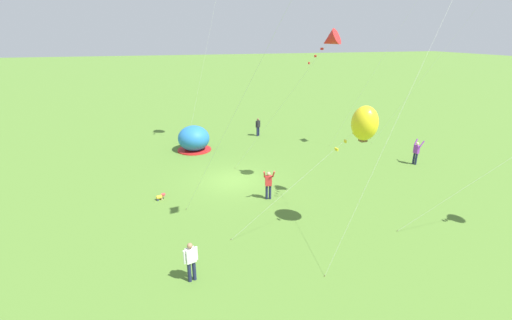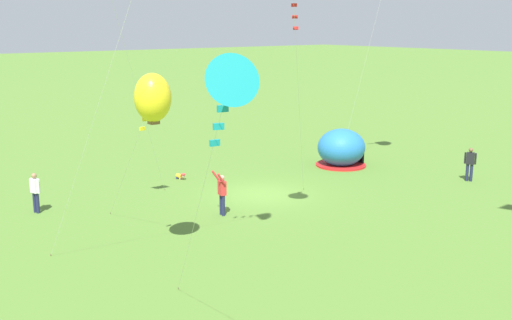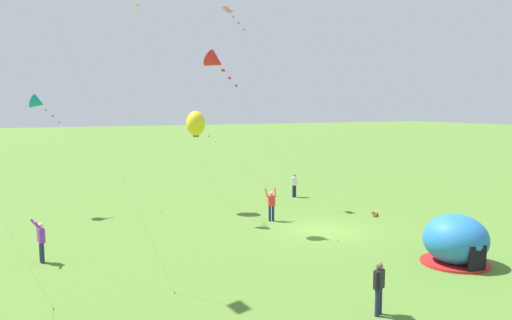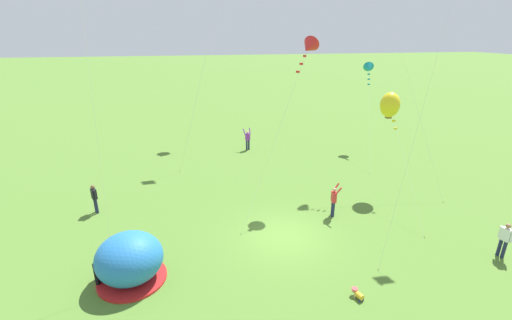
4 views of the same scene
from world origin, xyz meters
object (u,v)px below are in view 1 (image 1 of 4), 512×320
(toddler_crawling, at_px, (161,197))
(person_flying_kite, at_px, (416,152))
(person_strolling, at_px, (258,126))
(kite_yellow, at_px, (365,123))
(person_center_field, at_px, (191,260))
(kite_red, at_px, (330,40))
(popup_tent, at_px, (194,139))
(person_arms_raised, at_px, (269,184))

(toddler_crawling, height_order, person_flying_kite, person_flying_kite)
(person_strolling, xyz_separation_m, kite_yellow, (17.66, -0.20, 4.56))
(person_center_field, height_order, kite_yellow, kite_yellow)
(kite_red, bearing_deg, popup_tent, -144.94)
(popup_tent, xyz_separation_m, person_center_field, (16.38, -1.85, -0.03))
(person_flying_kite, bearing_deg, person_strolling, -138.67)
(person_strolling, bearing_deg, popup_tent, -67.03)
(person_center_field, bearing_deg, popup_tent, 173.56)
(person_center_field, bearing_deg, person_arms_raised, 139.71)
(popup_tent, xyz_separation_m, toddler_crawling, (8.70, -2.92, -0.82))
(popup_tent, distance_m, person_arms_raised, 10.87)
(kite_red, bearing_deg, kite_yellow, -7.73)
(person_strolling, xyz_separation_m, kite_red, (12.47, 0.50, 7.94))
(kite_yellow, bearing_deg, toddler_crawling, -124.60)
(kite_yellow, bearing_deg, kite_red, 172.27)
(person_flying_kite, relative_size, person_arms_raised, 1.00)
(toddler_crawling, relative_size, kite_yellow, 0.08)
(toddler_crawling, height_order, person_arms_raised, person_arms_raised)
(person_flying_kite, distance_m, person_strolling, 14.01)
(person_flying_kite, distance_m, person_arms_raised, 12.63)
(popup_tent, distance_m, kite_red, 14.32)
(person_strolling, bearing_deg, person_flying_kite, 41.33)
(kite_yellow, bearing_deg, person_strolling, 179.34)
(toddler_crawling, xyz_separation_m, kite_yellow, (6.26, 9.08, 5.35))
(person_arms_raised, relative_size, kite_yellow, 0.29)
(person_strolling, bearing_deg, kite_red, 2.30)
(popup_tent, xyz_separation_m, kite_yellow, (14.96, 6.16, 4.53))
(person_center_field, height_order, person_strolling, same)
(toddler_crawling, height_order, person_strolling, person_strolling)
(person_center_field, height_order, kite_red, kite_red)
(person_flying_kite, bearing_deg, kite_yellow, -52.96)
(popup_tent, height_order, person_flying_kite, popup_tent)
(person_flying_kite, distance_m, person_center_field, 19.44)
(popup_tent, relative_size, person_strolling, 1.63)
(person_center_field, bearing_deg, kite_red, 127.15)
(person_arms_raised, relative_size, person_center_field, 1.10)
(toddler_crawling, xyz_separation_m, person_center_field, (7.68, 1.07, 0.79))
(person_flying_kite, height_order, kite_yellow, kite_yellow)
(person_flying_kite, relative_size, kite_red, 0.20)
(toddler_crawling, height_order, kite_red, kite_red)
(person_center_field, xyz_separation_m, kite_yellow, (-1.42, 8.01, 4.56))
(popup_tent, bearing_deg, kite_yellow, 22.37)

